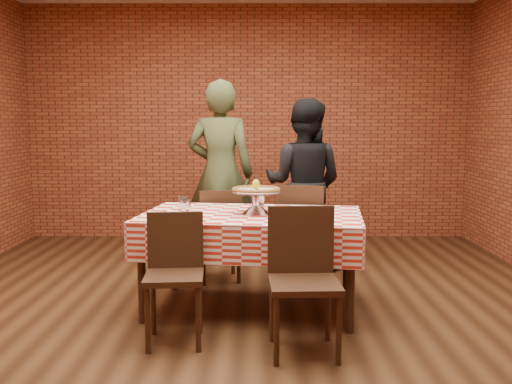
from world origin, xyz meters
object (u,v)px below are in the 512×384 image
(pizza_stand, at_px, (256,202))
(diner_olive, at_px, (220,173))
(chair_far_left, at_px, (219,234))
(water_glass_right, at_px, (183,203))
(pizza, at_px, (256,190))
(table, at_px, (252,262))
(condiment_caddy, at_px, (258,199))
(chair_far_right, at_px, (304,233))
(diner_black, at_px, (304,184))
(water_glass_left, at_px, (186,207))
(chair_near_right, at_px, (304,283))
(chair_near_left, at_px, (174,280))

(pizza_stand, height_order, diner_olive, diner_olive)
(chair_far_left, height_order, diner_olive, diner_olive)
(water_glass_right, bearing_deg, pizza, -14.07)
(table, relative_size, condiment_caddy, 11.92)
(chair_far_right, bearing_deg, water_glass_right, 47.42)
(pizza, xyz_separation_m, diner_black, (0.48, 1.28, -0.09))
(pizza, xyz_separation_m, condiment_caddy, (0.01, 0.29, -0.11))
(water_glass_left, xyz_separation_m, chair_near_right, (0.84, -0.82, -0.36))
(pizza_stand, xyz_separation_m, water_glass_left, (-0.53, -0.04, -0.03))
(condiment_caddy, bearing_deg, water_glass_right, -172.21)
(chair_far_left, bearing_deg, condiment_caddy, 113.22)
(condiment_caddy, xyz_separation_m, chair_near_left, (-0.55, -0.99, -0.40))
(table, distance_m, chair_far_left, 0.87)
(diner_olive, bearing_deg, water_glass_left, 92.01)
(table, height_order, condiment_caddy, condiment_caddy)
(pizza_stand, relative_size, diner_black, 0.23)
(pizza, relative_size, water_glass_left, 3.20)
(condiment_caddy, xyz_separation_m, chair_far_left, (-0.36, 0.52, -0.40))
(condiment_caddy, bearing_deg, chair_near_left, -124.54)
(chair_far_left, bearing_deg, pizza_stand, 101.68)
(chair_near_right, xyz_separation_m, chair_far_left, (-0.65, 1.66, -0.03))
(table, relative_size, chair_near_left, 1.93)
(table, height_order, water_glass_left, water_glass_left)
(chair_near_right, bearing_deg, diner_black, 82.98)
(water_glass_left, xyz_separation_m, chair_near_left, (-0.00, -0.66, -0.39))
(chair_far_left, bearing_deg, water_glass_right, 58.55)
(water_glass_right, xyz_separation_m, diner_olive, (0.22, 1.28, 0.13))
(water_glass_right, xyz_separation_m, chair_near_right, (0.89, -1.01, -0.36))
(diner_black, bearing_deg, chair_near_left, 81.92)
(water_glass_left, relative_size, water_glass_right, 1.00)
(table, height_order, chair_near_left, chair_near_left)
(chair_near_right, bearing_deg, pizza, 107.03)
(chair_near_right, distance_m, diner_black, 2.18)
(chair_near_left, relative_size, diner_olive, 0.45)
(chair_far_left, relative_size, chair_far_right, 0.94)
(chair_near_left, bearing_deg, chair_far_left, 78.61)
(condiment_caddy, distance_m, diner_black, 1.09)
(chair_near_right, distance_m, diner_olive, 2.43)
(chair_near_right, bearing_deg, chair_near_left, 166.89)
(chair_far_right, height_order, diner_olive, diner_olive)
(water_glass_right, relative_size, diner_olive, 0.06)
(pizza, distance_m, chair_near_right, 1.03)
(chair_near_left, xyz_separation_m, chair_far_right, (0.97, 1.45, 0.03))
(chair_far_right, xyz_separation_m, diner_olive, (-0.80, 0.68, 0.49))
(pizza_stand, relative_size, chair_far_left, 0.46)
(pizza_stand, distance_m, diner_olive, 1.48)
(condiment_caddy, bearing_deg, chair_far_right, 41.87)
(chair_near_right, height_order, chair_far_right, chair_near_right)
(condiment_caddy, relative_size, chair_far_right, 0.15)
(chair_far_left, bearing_deg, table, 99.37)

